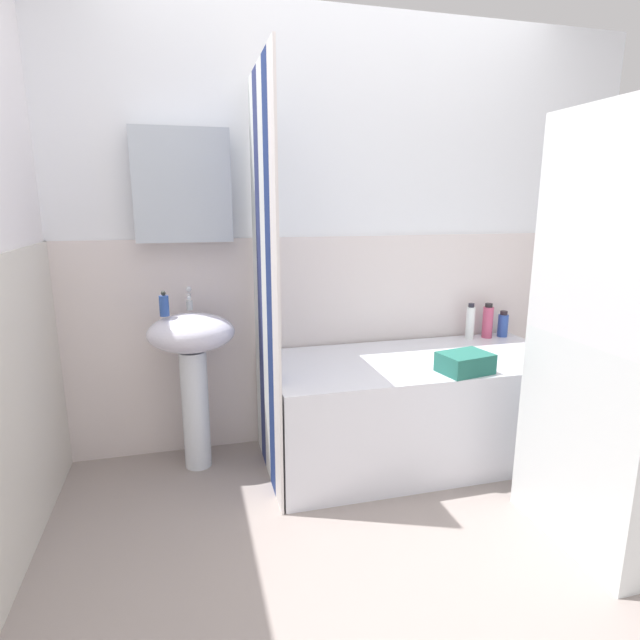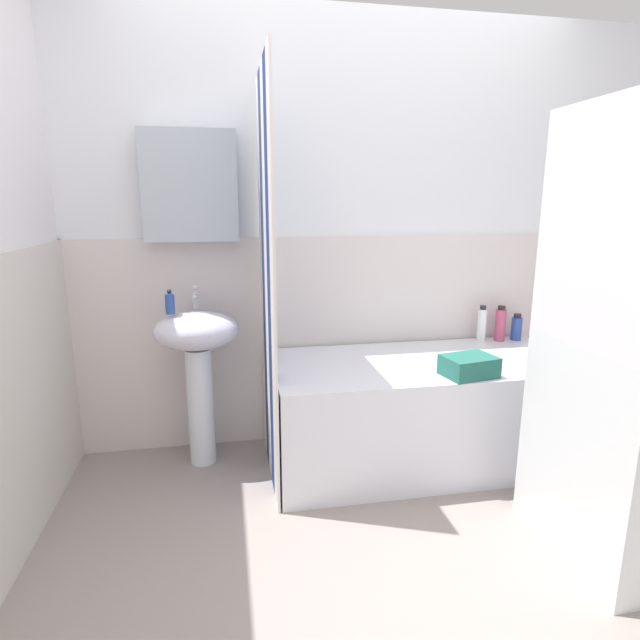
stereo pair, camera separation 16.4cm
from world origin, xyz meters
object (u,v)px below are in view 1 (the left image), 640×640
object	(u,v)px
soap_dispenser	(164,305)
bathtub	(416,407)
towel_folded	(465,363)
body_wash_bottle	(503,325)
sink	(193,356)
conditioner_bottle	(488,321)
lotion_bottle	(470,322)

from	to	relation	value
soap_dispenser	bathtub	size ratio (longest dim) A/B	0.08
towel_folded	body_wash_bottle	bearing A→B (deg)	43.66
sink	conditioner_bottle	distance (m)	1.79
conditioner_bottle	towel_folded	bearing A→B (deg)	-130.47
soap_dispenser	lotion_bottle	size ratio (longest dim) A/B	0.57
soap_dispenser	conditioner_bottle	distance (m)	1.92
conditioner_bottle	lotion_bottle	size ratio (longest dim) A/B	0.97
bathtub	towel_folded	size ratio (longest dim) A/B	6.69
bathtub	towel_folded	world-z (taller)	towel_folded
lotion_bottle	body_wash_bottle	bearing A→B (deg)	-1.07
bathtub	lotion_bottle	xyz separation A→B (m)	(0.48, 0.30, 0.39)
body_wash_bottle	lotion_bottle	bearing A→B (deg)	178.93
lotion_bottle	conditioner_bottle	bearing A→B (deg)	-0.91
body_wash_bottle	soap_dispenser	bearing A→B (deg)	-176.28
soap_dispenser	body_wash_bottle	bearing A→B (deg)	3.72
sink	body_wash_bottle	bearing A→B (deg)	3.24
lotion_bottle	towel_folded	bearing A→B (deg)	-122.60
sink	towel_folded	bearing A→B (deg)	-19.48
conditioner_bottle	towel_folded	xyz separation A→B (m)	(-0.49, -0.57, -0.05)
bathtub	lotion_bottle	bearing A→B (deg)	31.79
lotion_bottle	towel_folded	distance (m)	0.68
conditioner_bottle	body_wash_bottle	bearing A→B (deg)	-1.24
sink	lotion_bottle	distance (m)	1.67
soap_dispenser	conditioner_bottle	size ratio (longest dim) A/B	0.58
bathtub	lotion_bottle	size ratio (longest dim) A/B	7.29
bathtub	towel_folded	bearing A→B (deg)	-66.76
sink	towel_folded	size ratio (longest dim) A/B	3.46
soap_dispenser	body_wash_bottle	distance (m)	2.03
sink	body_wash_bottle	xyz separation A→B (m)	(1.89, 0.11, 0.03)
soap_dispenser	towel_folded	world-z (taller)	soap_dispenser
sink	soap_dispenser	xyz separation A→B (m)	(-0.12, -0.02, 0.28)
body_wash_bottle	lotion_bottle	world-z (taller)	lotion_bottle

